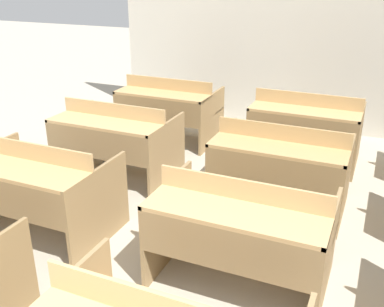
{
  "coord_description": "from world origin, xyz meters",
  "views": [
    {
      "loc": [
        0.77,
        0.03,
        2.08
      ],
      "look_at": [
        -0.55,
        3.06,
        0.71
      ],
      "focal_mm": 42.0,
      "sensor_mm": 36.0,
      "label": 1
    }
  ],
  "objects_px": {
    "bench_second_center": "(241,229)",
    "bench_second_left": "(36,185)",
    "bench_third_left": "(116,138)",
    "bench_third_center": "(280,164)",
    "bench_back_left": "(169,107)",
    "bench_back_center": "(305,125)"
  },
  "relations": [
    {
      "from": "bench_third_left",
      "to": "bench_back_left",
      "type": "distance_m",
      "value": 1.22
    },
    {
      "from": "bench_third_left",
      "to": "bench_back_center",
      "type": "xyz_separation_m",
      "value": [
        1.75,
        1.2,
        0.0
      ]
    },
    {
      "from": "bench_third_left",
      "to": "bench_second_center",
      "type": "bearing_deg",
      "value": -33.85
    },
    {
      "from": "bench_second_left",
      "to": "bench_second_center",
      "type": "bearing_deg",
      "value": 1.1
    },
    {
      "from": "bench_second_left",
      "to": "bench_third_left",
      "type": "xyz_separation_m",
      "value": [
        -0.01,
        1.21,
        0.0
      ]
    },
    {
      "from": "bench_back_left",
      "to": "bench_back_center",
      "type": "height_order",
      "value": "same"
    },
    {
      "from": "bench_third_center",
      "to": "bench_back_left",
      "type": "relative_size",
      "value": 1.0
    },
    {
      "from": "bench_back_left",
      "to": "bench_third_left",
      "type": "bearing_deg",
      "value": -90.89
    },
    {
      "from": "bench_third_left",
      "to": "bench_back_center",
      "type": "distance_m",
      "value": 2.12
    },
    {
      "from": "bench_third_left",
      "to": "bench_second_left",
      "type": "bearing_deg",
      "value": -89.73
    },
    {
      "from": "bench_second_center",
      "to": "bench_third_left",
      "type": "height_order",
      "value": "same"
    },
    {
      "from": "bench_back_left",
      "to": "bench_second_left",
      "type": "bearing_deg",
      "value": -90.32
    },
    {
      "from": "bench_second_center",
      "to": "bench_third_center",
      "type": "relative_size",
      "value": 1.0
    },
    {
      "from": "bench_second_left",
      "to": "bench_third_center",
      "type": "height_order",
      "value": "same"
    },
    {
      "from": "bench_second_center",
      "to": "bench_third_center",
      "type": "xyz_separation_m",
      "value": [
        -0.01,
        1.19,
        0.0
      ]
    },
    {
      "from": "bench_second_center",
      "to": "bench_third_left",
      "type": "distance_m",
      "value": 2.11
    },
    {
      "from": "bench_third_center",
      "to": "bench_back_left",
      "type": "bearing_deg",
      "value": 145.11
    },
    {
      "from": "bench_second_center",
      "to": "bench_second_left",
      "type": "bearing_deg",
      "value": -178.9
    },
    {
      "from": "bench_back_center",
      "to": "bench_second_left",
      "type": "bearing_deg",
      "value": -125.97
    },
    {
      "from": "bench_second_left",
      "to": "bench_third_left",
      "type": "bearing_deg",
      "value": 90.27
    },
    {
      "from": "bench_third_left",
      "to": "bench_third_center",
      "type": "xyz_separation_m",
      "value": [
        1.74,
        0.02,
        0.0
      ]
    },
    {
      "from": "bench_second_center",
      "to": "bench_third_center",
      "type": "bearing_deg",
      "value": 90.53
    }
  ]
}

